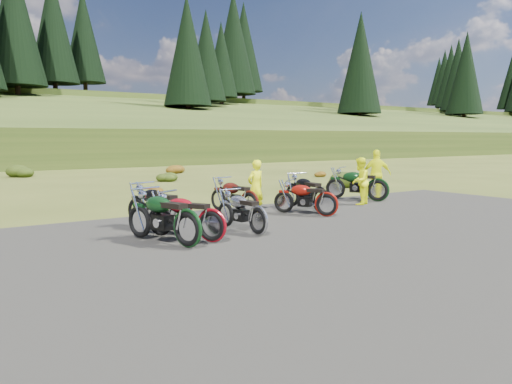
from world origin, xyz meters
TOP-DOWN VIEW (x-y plane):
  - ground at (0.00, 0.00)m, footprint 300.00×300.00m
  - gravel_pad at (0.00, -2.00)m, footprint 20.00×12.00m
  - hill_slope at (0.00, 50.00)m, footprint 300.00×45.97m
  - conifer_23 at (3.00, 62.00)m, footprint 7.48×7.48m
  - conifer_24 at (9.00, 68.00)m, footprint 7.04×7.04m
  - conifer_25 at (15.00, 74.00)m, footprint 6.60×6.60m
  - conifer_26 at (21.00, 49.00)m, footprint 6.16×6.16m
  - conifer_27 at (27.00, 55.00)m, footprint 5.72×5.72m
  - conifer_28 at (33.00, 61.00)m, footprint 5.28×5.28m
  - conifer_29 at (39.00, 67.00)m, footprint 7.92×7.92m
  - conifer_30 at (45.00, 73.00)m, footprint 7.48×7.48m
  - conifer_31 at (51.00, 48.00)m, footprint 7.04×7.04m
  - conifer_32 at (57.00, 54.00)m, footprint 6.60×6.60m
  - conifer_33 at (63.00, 60.00)m, footprint 6.16×6.16m
  - conifer_34 at (69.00, 66.00)m, footprint 5.72×5.72m
  - conifer_35 at (75.00, 72.00)m, footprint 5.28×5.28m
  - conifer_36 at (81.00, 78.00)m, footprint 7.92×7.92m
  - conifer_37 at (87.00, 53.00)m, footprint 7.48×7.48m
  - conifer_38 at (93.00, 59.00)m, footprint 7.04×7.04m
  - conifer_39 at (99.00, 65.00)m, footprint 6.60×6.60m
  - conifer_40 at (105.00, 71.00)m, footprint 6.16×6.16m
  - conifer_41 at (111.00, 77.00)m, footprint 5.72×5.72m
  - conifer_45 at (135.00, 70.00)m, footprint 7.04×7.04m
  - shrub_3 at (-3.30, 21.90)m, footprint 1.56×1.56m
  - shrub_4 at (-0.40, 9.20)m, footprint 0.77×0.77m
  - shrub_5 at (2.50, 14.50)m, footprint 1.03×1.03m
  - shrub_6 at (5.40, 19.80)m, footprint 1.30×1.30m
  - shrub_7 at (8.30, 7.10)m, footprint 1.56×1.56m
  - shrub_8 at (11.20, 12.40)m, footprint 0.77×0.77m
  - motorcycle_0 at (-3.24, 0.97)m, footprint 1.39×2.38m
  - motorcycle_1 at (-3.10, -0.46)m, footprint 1.62×2.19m
  - motorcycle_2 at (-3.77, -0.66)m, footprint 1.43×2.44m
  - motorcycle_3 at (-1.81, -0.37)m, footprint 0.81×2.02m
  - motorcycle_4 at (-0.37, 2.18)m, footprint 1.07×2.19m
  - motorcycle_5 at (1.73, 1.47)m, footprint 0.92×2.29m
  - motorcycle_6 at (1.39, 0.81)m, footprint 1.56×2.09m
  - motorcycle_7 at (5.22, 2.35)m, footprint 1.82×2.43m
  - person_middle at (-0.01, 2.40)m, footprint 0.65×0.48m
  - person_right_a at (4.08, 2.12)m, footprint 0.97×0.88m
  - person_right_b at (5.82, 2.97)m, footprint 1.14×0.96m

SIDE VIEW (x-z plane):
  - ground at x=0.00m, z-range 0.00..0.00m
  - gravel_pad at x=0.00m, z-range -0.02..0.02m
  - hill_slope at x=0.00m, z-range -4.69..4.69m
  - motorcycle_0 at x=-3.24m, z-range -0.59..0.59m
  - motorcycle_1 at x=-3.10m, z-range -0.55..0.55m
  - motorcycle_2 at x=-3.77m, z-range -0.61..0.61m
  - motorcycle_3 at x=-1.81m, z-range -0.52..0.52m
  - motorcycle_4 at x=-0.37m, z-range -0.55..0.55m
  - motorcycle_5 at x=1.73m, z-range -0.59..0.59m
  - motorcycle_6 at x=1.39m, z-range -0.53..0.53m
  - motorcycle_7 at x=5.22m, z-range -0.61..0.61m
  - shrub_4 at x=-0.40m, z-range 0.00..0.45m
  - shrub_8 at x=11.20m, z-range 0.00..0.45m
  - shrub_5 at x=2.50m, z-range 0.00..0.61m
  - shrub_6 at x=5.40m, z-range 0.00..0.77m
  - shrub_3 at x=-3.30m, z-range 0.00..0.92m
  - shrub_7 at x=8.30m, z-range 0.00..0.92m
  - person_right_a at x=4.08m, z-range 0.00..1.60m
  - person_middle at x=-0.01m, z-range 0.00..1.62m
  - person_right_b at x=5.82m, z-range 0.00..1.83m
  - conifer_26 at x=21.00m, z-range 5.37..21.37m
  - conifer_27 at x=27.00m, z-range 6.56..21.56m
  - conifer_31 at x=51.00m, z-range 5.18..23.18m
  - conifer_28 at x=33.00m, z-range 7.76..21.76m
  - conifer_32 at x=57.00m, z-range 6.37..23.37m
  - conifer_33 at x=63.00m, z-range 7.56..23.56m
  - conifer_37 at x=87.00m, z-range 6.17..25.17m
  - conifer_34 at x=69.00m, z-range 8.76..23.76m
  - conifer_38 at x=93.00m, z-range 7.37..25.37m
  - conifer_35 at x=75.00m, z-range 9.95..23.95m
  - conifer_39 at x=99.00m, z-range 8.56..25.56m
  - conifer_23 at x=3.00m, z-range 7.97..26.97m
  - conifer_41 at x=111.00m, z-range 10.15..25.15m
  - conifer_40 at x=105.00m, z-range 9.76..25.76m
  - conifer_24 at x=9.00m, z-range 9.16..27.16m
  - conifer_45 at x=135.00m, z-range 9.56..27.56m
  - conifer_25 at x=15.00m, z-range 10.16..27.16m
  - conifer_29 at x=39.00m, z-range 8.97..28.97m
  - conifer_30 at x=45.00m, z-range 10.16..29.16m
  - conifer_36 at x=81.00m, z-range 10.16..30.16m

